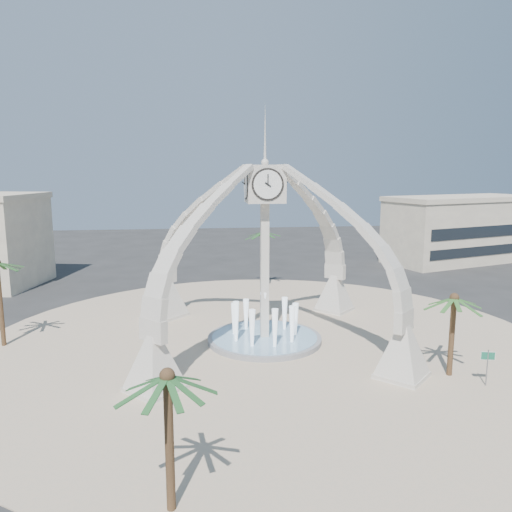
{
  "coord_description": "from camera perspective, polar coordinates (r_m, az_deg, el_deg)",
  "views": [
    {
      "loc": [
        -4.77,
        -33.26,
        11.99
      ],
      "look_at": [
        -0.35,
        2.0,
        5.82
      ],
      "focal_mm": 35.0,
      "sensor_mm": 36.0,
      "label": 1
    }
  ],
  "objects": [
    {
      "name": "clock_tower",
      "position": [
        34.05,
        1.0,
        0.55
      ],
      "size": [
        17.94,
        17.94,
        16.3
      ],
      "color": "beige",
      "rests_on": "ground"
    },
    {
      "name": "fountain",
      "position": [
        35.58,
        0.97,
        -9.35
      ],
      "size": [
        8.0,
        8.0,
        3.62
      ],
      "color": "#98989B",
      "rests_on": "ground"
    },
    {
      "name": "plaza",
      "position": [
        35.66,
        0.97,
        -9.75
      ],
      "size": [
        40.0,
        40.0,
        0.06
      ],
      "primitive_type": "cylinder",
      "color": "tan",
      "rests_on": "ground"
    },
    {
      "name": "palm_east",
      "position": [
        30.86,
        21.73,
        -4.57
      ],
      "size": [
        4.22,
        4.22,
        5.38
      ],
      "rotation": [
        0.0,
        0.0,
        0.31
      ],
      "color": "brown",
      "rests_on": "ground"
    },
    {
      "name": "street_sign",
      "position": [
        31.07,
        24.96,
        -10.77
      ],
      "size": [
        0.77,
        0.2,
        2.15
      ],
      "rotation": [
        0.0,
        0.0,
        -0.23
      ],
      "color": "slate",
      "rests_on": "ground"
    },
    {
      "name": "building_ne",
      "position": [
        70.85,
        22.33,
        2.89
      ],
      "size": [
        21.87,
        14.17,
        8.6
      ],
      "rotation": [
        0.0,
        0.0,
        0.31
      ],
      "color": "beige",
      "rests_on": "ground"
    },
    {
      "name": "palm_south",
      "position": [
        17.68,
        -10.11,
        -13.56
      ],
      "size": [
        3.49,
        3.49,
        5.73
      ],
      "rotation": [
        0.0,
        0.0,
        0.02
      ],
      "color": "brown",
      "rests_on": "ground"
    },
    {
      "name": "palm_north",
      "position": [
        50.03,
        0.89,
        2.68
      ],
      "size": [
        4.63,
        4.63,
        6.53
      ],
      "rotation": [
        0.0,
        0.0,
        -0.33
      ],
      "color": "brown",
      "rests_on": "ground"
    },
    {
      "name": "ground",
      "position": [
        35.67,
        0.97,
        -9.79
      ],
      "size": [
        140.0,
        140.0,
        0.0
      ],
      "primitive_type": "plane",
      "color": "#282828",
      "rests_on": "ground"
    }
  ]
}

